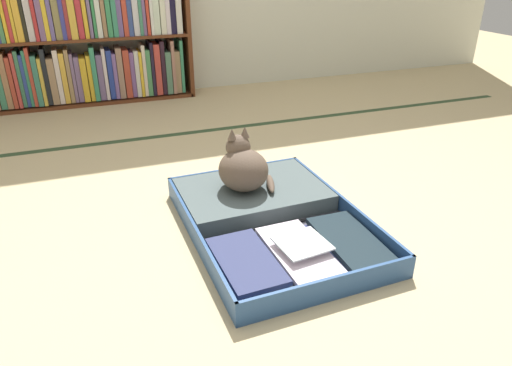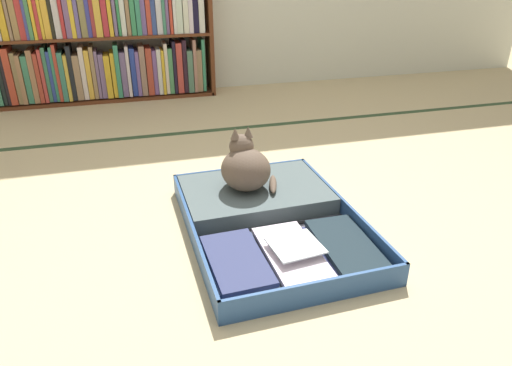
% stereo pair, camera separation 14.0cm
% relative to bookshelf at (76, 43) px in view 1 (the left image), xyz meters
% --- Properties ---
extents(ground_plane, '(10.00, 10.00, 0.00)m').
position_rel_bookshelf_xyz_m(ground_plane, '(0.58, -2.27, -0.44)').
color(ground_plane, '#CDB686').
extents(tatami_border, '(4.80, 0.05, 0.00)m').
position_rel_bookshelf_xyz_m(tatami_border, '(0.58, -0.90, -0.44)').
color(tatami_border, '#31492B').
rests_on(tatami_border, ground_plane).
extents(bookshelf, '(1.60, 0.22, 0.93)m').
position_rel_bookshelf_xyz_m(bookshelf, '(0.00, 0.00, 0.00)').
color(bookshelf, '#5D2F18').
rests_on(bookshelf, ground_plane).
extents(open_suitcase, '(0.67, 0.93, 0.09)m').
position_rel_bookshelf_xyz_m(open_suitcase, '(0.63, -2.08, -0.40)').
color(open_suitcase, '#294D82').
rests_on(open_suitcase, ground_plane).
extents(black_cat, '(0.27, 0.25, 0.26)m').
position_rel_bookshelf_xyz_m(black_cat, '(0.59, -1.90, -0.25)').
color(black_cat, brown).
rests_on(black_cat, open_suitcase).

